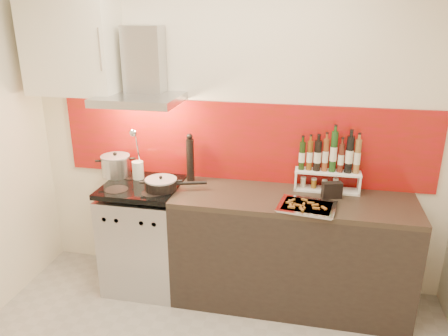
% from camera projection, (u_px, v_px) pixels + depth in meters
% --- Properties ---
extents(back_wall, '(3.40, 0.02, 2.60)m').
position_uv_depth(back_wall, '(236.00, 132.00, 3.49)').
color(back_wall, silver).
rests_on(back_wall, ground).
extents(backsplash, '(3.00, 0.02, 0.64)m').
position_uv_depth(backsplash, '(241.00, 142.00, 3.49)').
color(backsplash, maroon).
rests_on(backsplash, back_wall).
extents(range_stove, '(0.60, 0.60, 0.91)m').
position_uv_depth(range_stove, '(145.00, 236.00, 3.63)').
color(range_stove, '#B7B7BA').
rests_on(range_stove, ground).
extents(counter, '(1.80, 0.60, 0.90)m').
position_uv_depth(counter, '(291.00, 251.00, 3.40)').
color(counter, black).
rests_on(counter, ground).
extents(range_hood, '(0.62, 0.50, 0.61)m').
position_uv_depth(range_hood, '(142.00, 76.00, 3.32)').
color(range_hood, '#B7B7BA').
rests_on(range_hood, back_wall).
extents(upper_cabinet, '(0.70, 0.35, 0.72)m').
position_uv_depth(upper_cabinet, '(72.00, 47.00, 3.35)').
color(upper_cabinet, white).
rests_on(upper_cabinet, back_wall).
extents(stock_pot, '(0.24, 0.24, 0.21)m').
position_uv_depth(stock_pot, '(116.00, 166.00, 3.63)').
color(stock_pot, '#B7B7BA').
rests_on(stock_pot, range_stove).
extents(saute_pan, '(0.46, 0.25, 0.11)m').
position_uv_depth(saute_pan, '(162.00, 184.00, 3.35)').
color(saute_pan, black).
rests_on(saute_pan, range_stove).
extents(utensil_jar, '(0.09, 0.14, 0.45)m').
position_uv_depth(utensil_jar, '(137.00, 165.00, 3.54)').
color(utensil_jar, silver).
rests_on(utensil_jar, range_stove).
extents(pepper_mill, '(0.06, 0.06, 0.40)m').
position_uv_depth(pepper_mill, '(190.00, 158.00, 3.52)').
color(pepper_mill, black).
rests_on(pepper_mill, counter).
extents(step_shelf, '(0.49, 0.13, 0.47)m').
position_uv_depth(step_shelf, '(329.00, 165.00, 3.30)').
color(step_shelf, white).
rests_on(step_shelf, counter).
extents(caddy_box, '(0.16, 0.10, 0.12)m').
position_uv_depth(caddy_box, '(332.00, 190.00, 3.22)').
color(caddy_box, black).
rests_on(caddy_box, counter).
extents(baking_tray, '(0.43, 0.35, 0.03)m').
position_uv_depth(baking_tray, '(307.00, 207.00, 3.06)').
color(baking_tray, silver).
rests_on(baking_tray, counter).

